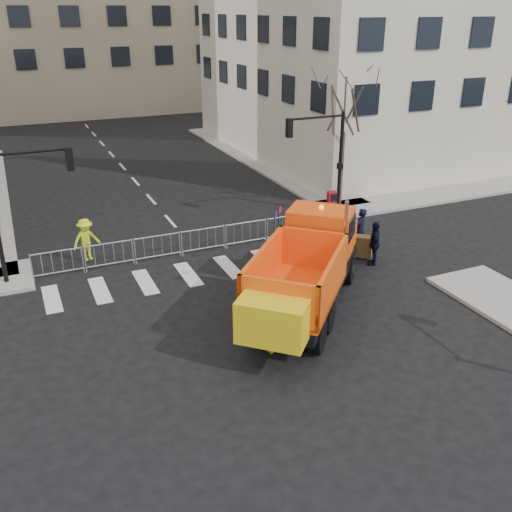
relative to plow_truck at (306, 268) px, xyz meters
name	(u,v)px	position (x,y,z in m)	size (l,w,h in m)	color
ground	(268,332)	(-1.81, -0.79, -1.72)	(120.00, 120.00, 0.00)	black
sidewalk_back	(191,243)	(-1.81, 7.71, -1.65)	(64.00, 5.00, 0.15)	gray
traffic_light_right	(340,164)	(6.69, 8.71, 0.98)	(0.18, 0.18, 5.40)	black
crowd_barriers	(181,243)	(-2.56, 6.81, -1.17)	(12.60, 0.60, 1.10)	#9EA0A5
street_tree	(343,139)	(7.39, 9.71, 2.03)	(3.00, 3.00, 7.50)	#382B21
plow_truck	(306,268)	(0.00, 0.00, 0.00)	(8.73, 9.14, 3.88)	black
cop_a	(360,230)	(4.94, 3.96, -0.72)	(0.73, 0.48, 2.01)	black
cop_b	(338,225)	(4.60, 5.28, -0.87)	(0.83, 0.64, 1.70)	black
cop_c	(374,243)	(4.68, 2.48, -0.76)	(1.14, 0.47, 1.94)	black
worker	(86,240)	(-6.48, 7.56, -0.65)	(1.20, 0.69, 1.86)	#CCE71B
newspaper_box	(332,201)	(6.37, 8.82, -1.02)	(0.45, 0.40, 1.10)	red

